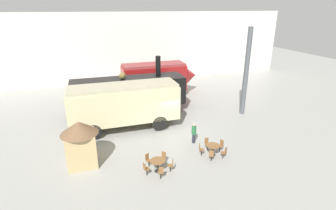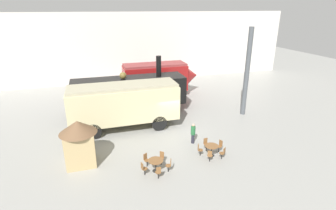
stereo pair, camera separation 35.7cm
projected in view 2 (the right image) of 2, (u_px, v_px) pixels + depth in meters
The scene contains 20 objects.
ground_plane at pixel (172, 126), 22.33m from camera, with size 80.00×80.00×0.00m, color gray.
backdrop_wall at pixel (136, 47), 34.74m from camera, with size 44.00×0.15×9.00m.
streamlined_locomotive at pixel (160, 77), 29.60m from camera, with size 8.58×2.62×3.68m.
steam_locomotive at pixel (130, 92), 24.64m from camera, with size 10.43×2.74×5.30m.
passenger_coach_vintage at pixel (124, 103), 21.23m from camera, with size 8.73×2.70×3.79m.
cafe_table_near at pixel (212, 148), 17.77m from camera, with size 0.93×0.93×0.76m.
cafe_table_mid at pixel (156, 162), 16.06m from camera, with size 0.94×0.94×0.77m.
cafe_chair_0 at pixel (210, 155), 17.05m from camera, with size 0.40×0.40×0.87m.
cafe_chair_1 at pixel (223, 153), 17.36m from camera, with size 0.40×0.41×0.87m.
cafe_chair_2 at pixel (220, 145), 18.28m from camera, with size 0.39×0.38×0.87m.
cafe_chair_3 at pixel (206, 143), 18.54m from camera, with size 0.36×0.36×0.87m.
cafe_chair_4 at pixel (199, 149), 17.78m from camera, with size 0.38×0.36×0.87m.
cafe_chair_5 at pixel (158, 172), 15.33m from camera, with size 0.36×0.36×0.87m.
cafe_chair_6 at pixel (169, 165), 16.03m from camera, with size 0.39×0.38×0.87m.
cafe_chair_7 at pixel (161, 157), 16.83m from camera, with size 0.40×0.41×0.87m.
cafe_chair_8 at pixel (146, 159), 16.62m from camera, with size 0.39×0.40×0.87m.
cafe_chair_9 at pixel (143, 168), 15.70m from camera, with size 0.38×0.36×0.87m.
visitor_person at pixel (193, 133), 19.34m from camera, with size 0.34×0.34×1.57m.
ticket_kiosk at pixel (79, 140), 16.52m from camera, with size 2.34×2.34×3.00m.
support_pillar at pixel (247, 73), 23.57m from camera, with size 0.44×0.44×8.00m.
Camera 2 is at (-6.19, -19.29, 9.57)m, focal length 28.00 mm.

